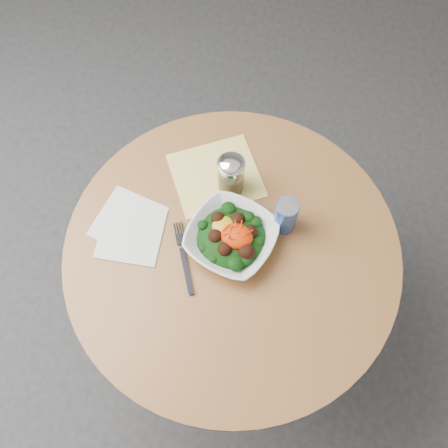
# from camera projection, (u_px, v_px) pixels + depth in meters

# --- Properties ---
(ground) EXTENTS (6.00, 6.00, 0.00)m
(ground) POSITION_uv_depth(u_px,v_px,m) (229.00, 318.00, 2.01)
(ground) COLOR #303033
(ground) RESTS_ON ground
(table) EXTENTS (0.90, 0.90, 0.75)m
(table) POSITION_uv_depth(u_px,v_px,m) (231.00, 273.00, 1.51)
(table) COLOR black
(table) RESTS_ON ground
(cloth_napkin) EXTENTS (0.32, 0.31, 0.00)m
(cloth_napkin) POSITION_uv_depth(u_px,v_px,m) (216.00, 175.00, 1.42)
(cloth_napkin) COLOR yellow
(cloth_napkin) RESTS_ON table
(paper_napkins) EXTENTS (0.21, 0.22, 0.00)m
(paper_napkins) POSITION_uv_depth(u_px,v_px,m) (130.00, 227.00, 1.35)
(paper_napkins) COLOR white
(paper_napkins) RESTS_ON table
(salad_bowl) EXTENTS (0.28, 0.28, 0.08)m
(salad_bowl) POSITION_uv_depth(u_px,v_px,m) (231.00, 237.00, 1.30)
(salad_bowl) COLOR white
(salad_bowl) RESTS_ON table
(fork) EXTENTS (0.11, 0.19, 0.00)m
(fork) POSITION_uv_depth(u_px,v_px,m) (184.00, 255.00, 1.31)
(fork) COLOR black
(fork) RESTS_ON table
(spice_shaker) EXTENTS (0.08, 0.08, 0.14)m
(spice_shaker) POSITION_uv_depth(u_px,v_px,m) (231.00, 175.00, 1.34)
(spice_shaker) COLOR silver
(spice_shaker) RESTS_ON table
(beverage_can) EXTENTS (0.06, 0.06, 0.12)m
(beverage_can) POSITION_uv_depth(u_px,v_px,m) (286.00, 215.00, 1.30)
(beverage_can) COLOR navy
(beverage_can) RESTS_ON table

